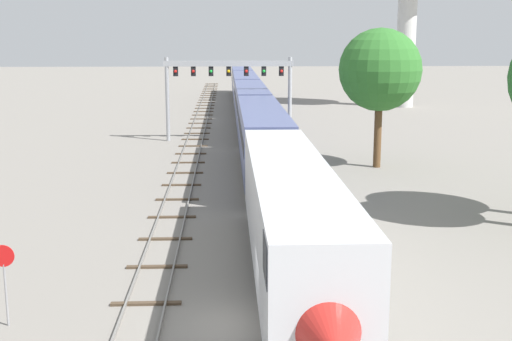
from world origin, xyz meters
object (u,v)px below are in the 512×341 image
object	(u,v)px
trackside_tree_left	(380,70)
passenger_train	(251,107)
signal_gantry	(229,79)
stop_sign	(4,274)

from	to	relation	value
trackside_tree_left	passenger_train	bearing A→B (deg)	115.05
signal_gantry	stop_sign	distance (m)	41.99
signal_gantry	passenger_train	bearing A→B (deg)	66.62
passenger_train	trackside_tree_left	world-z (taller)	trackside_tree_left
signal_gantry	trackside_tree_left	distance (m)	17.69
passenger_train	trackside_tree_left	size ratio (longest dim) A/B	10.25
stop_sign	passenger_train	bearing A→B (deg)	77.81
passenger_train	stop_sign	xyz separation A→B (m)	(-10.00, -46.29, -0.74)
signal_gantry	stop_sign	world-z (taller)	signal_gantry
signal_gantry	trackside_tree_left	size ratio (longest dim) A/B	1.17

